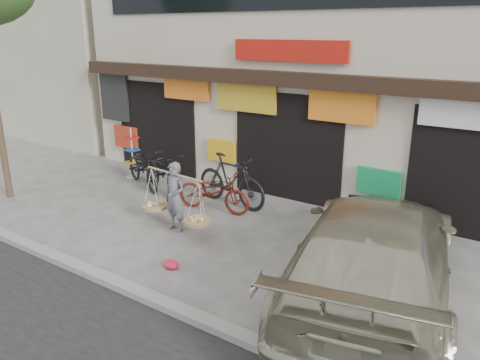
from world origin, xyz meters
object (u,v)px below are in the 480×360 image
Objects in this scene: bike_1 at (231,180)px; bike_0 at (143,167)px; suv at (374,252)px; bike_3 at (163,172)px; street_vendor at (175,200)px; display_rack at (132,158)px; bike_2 at (214,192)px.

bike_0 is at bearing 100.44° from bike_1.
bike_3 is at bearing -29.77° from suv.
suv is (6.43, -2.04, 0.29)m from bike_3.
suv is (4.34, -2.21, 0.19)m from bike_1.
street_vendor is 1.93m from bike_1.
suv is 8.45m from display_rack.
bike_2 is (-0.11, -0.57, -0.15)m from bike_1.
bike_0 reaches higher than bike_2.
suv is 4.17× the size of display_rack.
display_rack is (-3.64, 2.20, -0.10)m from street_vendor.
bike_0 is at bearing -28.02° from suv.
bike_1 is at bearing 92.74° from street_vendor.
bike_2 is 4.75m from suv.
street_vendor reaches higher than bike_2.
bike_1 is at bearing -62.34° from bike_0.
bike_0 is 0.99m from display_rack.
street_vendor is 0.31× the size of suv.
bike_0 is (-2.75, 1.75, -0.15)m from street_vendor.
display_rack reaches higher than bike_1.
bike_1 is at bearing -61.07° from bike_3.
street_vendor is 2.66m from bike_3.
bike_2 is 1.28× the size of display_rack.
street_vendor is 1.02× the size of bike_2.
suv reaches higher than bike_1.
display_rack is (-0.89, 0.44, 0.04)m from bike_0.
bike_2 is (-0.01, 1.36, -0.20)m from street_vendor.
street_vendor is 1.38m from bike_2.
bike_1 is 1.02× the size of bike_3.
street_vendor is 3.27m from bike_0.
display_rack is at bearing 99.03° from bike_3.
bike_2 is at bearing 95.98° from street_vendor.
street_vendor is at bearing -31.08° from display_rack.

